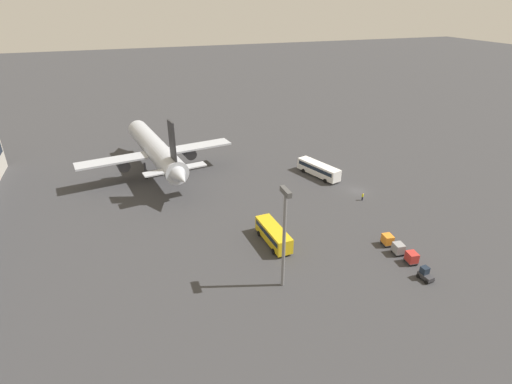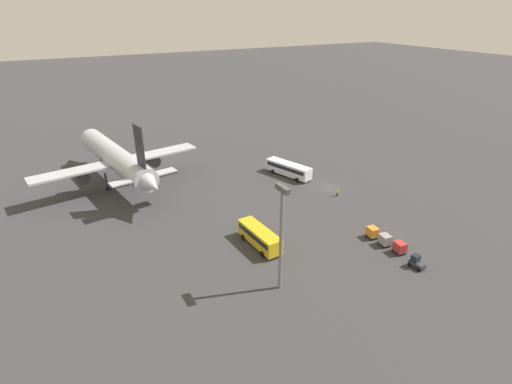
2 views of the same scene
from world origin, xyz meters
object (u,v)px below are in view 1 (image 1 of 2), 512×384
Objects in this scene: airplane at (156,149)px; cargo_cart_red at (412,257)px; baggage_tug at (425,274)px; worker_person at (363,197)px; cargo_cart_grey at (398,248)px; cargo_cart_orange at (387,239)px; shuttle_bus_far at (273,234)px; shuttle_bus_near at (319,169)px.

cargo_cart_red is at bearing -154.38° from airplane.
airplane reaches higher than baggage_tug.
cargo_cart_grey is at bearing 164.47° from worker_person.
airplane is 20.57× the size of cargo_cart_grey.
cargo_cart_grey is at bearing -178.17° from cargo_cart_orange.
cargo_cart_red is (-22.56, 4.99, 0.32)m from worker_person.
baggage_tug is 7.16m from cargo_cart_grey.
cargo_cart_orange reaches higher than worker_person.
cargo_cart_red is 2.99m from cargo_cart_grey.
airplane reaches higher than worker_person.
baggage_tug is (-17.54, -18.92, -0.99)m from shuttle_bus_far.
airplane is 25.53× the size of worker_person.
worker_person is at bearing -15.53° from cargo_cart_grey.
cargo_cart_red is (-51.66, -35.65, -5.46)m from airplane.
airplane is at bearing 54.40° from worker_person.
worker_person is at bearing -12.48° from cargo_cart_red.
cargo_cart_grey is at bearing -153.13° from airplane.
shuttle_bus_near is at bearing -119.70° from airplane.
cargo_cart_grey and cargo_cart_orange have the same top height.
shuttle_bus_far reaches higher than cargo_cart_grey.
worker_person is 0.81× the size of cargo_cart_orange.
shuttle_bus_near is at bearing -2.84° from cargo_cart_red.
shuttle_bus_near is 31.66m from cargo_cart_orange.
airplane is 57.91m from cargo_cart_orange.
shuttle_bus_far is 4.07× the size of baggage_tug.
worker_person is at bearing -134.59° from airplane.
cargo_cart_grey is at bearing -122.21° from shuttle_bus_far.
shuttle_bus_far is 4.75× the size of cargo_cart_orange.
shuttle_bus_far is 26.31m from worker_person.
shuttle_bus_near is 32.31m from shuttle_bus_far.
shuttle_bus_far is 20.48m from cargo_cart_orange.
baggage_tug is 1.17× the size of cargo_cart_red.
airplane is at bearing 18.93° from shuttle_bus_far.
baggage_tug is 27.36m from worker_person.
shuttle_bus_near reaches higher than shuttle_bus_far.
airplane reaches higher than cargo_cart_orange.
shuttle_bus_far is at bearing 41.17° from baggage_tug.
cargo_cart_orange is at bearing 161.58° from worker_person.
airplane reaches higher than cargo_cart_red.
shuttle_bus_far is (-24.14, 21.48, -0.02)m from shuttle_bus_near.
worker_person is 0.81× the size of cargo_cart_grey.
cargo_cart_grey is (2.96, 0.45, 0.00)m from cargo_cart_red.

